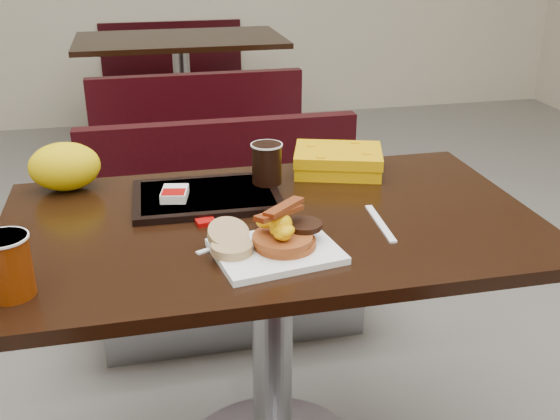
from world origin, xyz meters
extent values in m
cube|color=white|center=(-0.03, -0.17, 0.76)|extent=(0.27, 0.22, 0.01)
cylinder|color=#974419|center=(-0.01, -0.16, 0.78)|extent=(0.16, 0.16, 0.03)
cylinder|color=black|center=(0.04, -0.14, 0.80)|extent=(0.08, 0.08, 0.01)
ellipsoid|color=#FEAC05|center=(-0.02, -0.17, 0.81)|extent=(0.10, 0.09, 0.04)
cylinder|color=tan|center=(-0.12, -0.17, 0.77)|extent=(0.09, 0.09, 0.02)
cylinder|color=tan|center=(-0.12, -0.13, 0.79)|extent=(0.10, 0.10, 0.05)
cylinder|color=#932F05|center=(-0.52, -0.22, 0.81)|extent=(0.10, 0.10, 0.12)
cube|color=white|center=(0.23, -0.08, 0.75)|extent=(0.03, 0.19, 0.00)
cube|color=#B04907|center=(-0.10, 0.07, 0.75)|extent=(0.04, 0.03, 0.01)
cube|color=#8C0504|center=(-0.15, 0.00, 0.76)|extent=(0.05, 0.04, 0.01)
cube|color=black|center=(-0.13, 0.14, 0.76)|extent=(0.35, 0.26, 0.02)
cube|color=silver|center=(-0.21, 0.13, 0.78)|extent=(0.07, 0.09, 0.02)
cylinder|color=black|center=(0.03, 0.18, 0.82)|extent=(0.09, 0.09, 0.10)
cube|color=#CE9203|center=(0.23, 0.26, 0.78)|extent=(0.27, 0.23, 0.06)
ellipsoid|color=yellow|center=(-0.46, 0.29, 0.81)|extent=(0.21, 0.19, 0.12)
camera|label=1|loc=(-0.27, -1.30, 1.36)|focal=41.63mm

